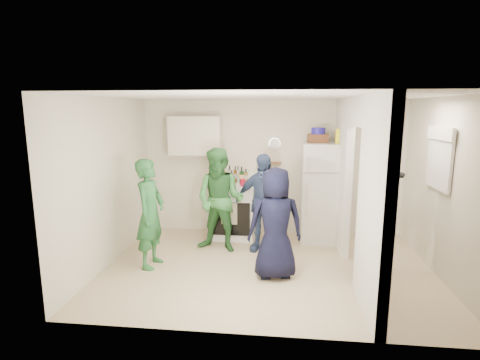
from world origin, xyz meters
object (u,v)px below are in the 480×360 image
object	(u,v)px
person_green_center	(220,200)
person_nook	(379,216)
yellow_cup_stack_top	(338,136)
stove	(232,210)
person_navy	(276,223)
person_denim	(263,203)
fridge	(322,192)
wicker_basket	(318,138)
person_green_left	(150,214)
blue_bowl	(318,131)

from	to	relation	value
person_green_center	person_nook	distance (m)	2.45
yellow_cup_stack_top	person_green_center	world-z (taller)	yellow_cup_stack_top
stove	person_navy	size ratio (longest dim) A/B	0.64
person_nook	person_denim	bearing A→B (deg)	-110.31
stove	person_navy	world-z (taller)	person_navy
fridge	wicker_basket	bearing A→B (deg)	153.43
yellow_cup_stack_top	person_green_left	bearing A→B (deg)	-154.98
person_green_center	stove	bearing A→B (deg)	95.31
fridge	person_denim	distance (m)	1.19
stove	blue_bowl	xyz separation A→B (m)	(1.51, 0.02, 1.46)
stove	fridge	xyz separation A→B (m)	(1.61, -0.03, 0.38)
person_nook	person_green_center	bearing A→B (deg)	-102.75
person_green_center	person_navy	bearing A→B (deg)	-31.46
fridge	person_navy	size ratio (longest dim) A/B	1.12
wicker_basket	person_navy	world-z (taller)	wicker_basket
person_navy	person_nook	xyz separation A→B (m)	(1.46, 0.33, 0.05)
person_nook	wicker_basket	bearing A→B (deg)	-148.91
stove	person_green_left	distance (m)	1.81
stove	person_green_left	bearing A→B (deg)	-124.98
yellow_cup_stack_top	person_denim	xyz separation A→B (m)	(-1.24, -0.52, -1.06)
yellow_cup_stack_top	person_green_left	world-z (taller)	yellow_cup_stack_top
wicker_basket	yellow_cup_stack_top	xyz separation A→B (m)	(0.32, -0.15, 0.05)
wicker_basket	blue_bowl	xyz separation A→B (m)	(0.00, 0.00, 0.13)
blue_bowl	person_green_left	world-z (taller)	blue_bowl
blue_bowl	person_nook	xyz separation A→B (m)	(0.77, -1.32, -1.13)
yellow_cup_stack_top	person_nook	distance (m)	1.64
wicker_basket	yellow_cup_stack_top	size ratio (longest dim) A/B	1.40
stove	person_green_center	distance (m)	0.81
blue_bowl	stove	bearing A→B (deg)	-179.24
wicker_basket	person_navy	size ratio (longest dim) A/B	0.22
person_denim	person_nook	bearing A→B (deg)	-2.47
person_nook	person_navy	bearing A→B (deg)	-76.13
blue_bowl	person_green_center	size ratio (longest dim) A/B	0.14
wicker_basket	stove	bearing A→B (deg)	-179.24
fridge	person_green_center	world-z (taller)	fridge
fridge	person_navy	xyz separation A→B (m)	(-0.79, -1.61, -0.10)
stove	wicker_basket	distance (m)	2.01
stove	person_nook	size ratio (longest dim) A/B	0.60
blue_bowl	person_nook	bearing A→B (deg)	-59.85
person_green_left	wicker_basket	bearing A→B (deg)	-53.72
person_green_left	fridge	bearing A→B (deg)	-55.51
fridge	person_navy	bearing A→B (deg)	-116.13
blue_bowl	person_green_center	bearing A→B (deg)	-155.22
person_green_center	blue_bowl	bearing A→B (deg)	38.08
person_green_left	yellow_cup_stack_top	bearing A→B (deg)	-59.03
yellow_cup_stack_top	person_navy	bearing A→B (deg)	-123.77
fridge	wicker_basket	size ratio (longest dim) A/B	5.01
person_green_center	wicker_basket	bearing A→B (deg)	38.08
person_nook	fridge	bearing A→B (deg)	-151.35
person_green_left	person_nook	bearing A→B (deg)	-81.32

